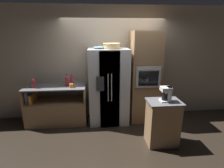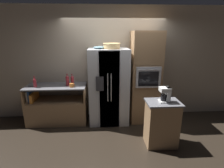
{
  "view_description": "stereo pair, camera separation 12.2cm",
  "coord_description": "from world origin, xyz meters",
  "px_view_note": "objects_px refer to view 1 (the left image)",
  "views": [
    {
      "loc": [
        -0.43,
        -3.94,
        2.17
      ],
      "look_at": [
        -0.07,
        -0.0,
        1.0
      ],
      "focal_mm": 28.0,
      "sensor_mm": 36.0,
      "label": 1
    },
    {
      "loc": [
        -0.31,
        -3.95,
        2.17
      ],
      "look_at": [
        -0.07,
        -0.0,
        1.0
      ],
      "focal_mm": 28.0,
      "sensor_mm": 36.0,
      "label": 2
    }
  ],
  "objects_px": {
    "bottle_tall": "(72,80)",
    "fruit_bowl": "(99,47)",
    "wall_oven": "(144,77)",
    "mug": "(71,86)",
    "refrigerator": "(109,87)",
    "coffee_maker": "(167,94)",
    "bottle_wide": "(34,83)",
    "wicker_basket": "(112,46)",
    "bottle_short": "(67,81)"
  },
  "relations": [
    {
      "from": "bottle_tall",
      "to": "mug",
      "type": "xyz_separation_m",
      "value": [
        0.01,
        -0.16,
        -0.08
      ]
    },
    {
      "from": "refrigerator",
      "to": "bottle_wide",
      "type": "relative_size",
      "value": 6.9
    },
    {
      "from": "bottle_wide",
      "to": "mug",
      "type": "xyz_separation_m",
      "value": [
        0.84,
        -0.03,
        -0.07
      ]
    },
    {
      "from": "bottle_wide",
      "to": "mug",
      "type": "bearing_deg",
      "value": -2.25
    },
    {
      "from": "fruit_bowl",
      "to": "coffee_maker",
      "type": "xyz_separation_m",
      "value": [
        1.23,
        -1.06,
        -0.78
      ]
    },
    {
      "from": "wall_oven",
      "to": "bottle_tall",
      "type": "distance_m",
      "value": 1.76
    },
    {
      "from": "wicker_basket",
      "to": "bottle_tall",
      "type": "bearing_deg",
      "value": 173.07
    },
    {
      "from": "bottle_tall",
      "to": "bottle_wide",
      "type": "bearing_deg",
      "value": -171.71
    },
    {
      "from": "wicker_basket",
      "to": "coffee_maker",
      "type": "distance_m",
      "value": 1.59
    },
    {
      "from": "refrigerator",
      "to": "wicker_basket",
      "type": "bearing_deg",
      "value": -39.89
    },
    {
      "from": "bottle_wide",
      "to": "mug",
      "type": "distance_m",
      "value": 0.85
    },
    {
      "from": "coffee_maker",
      "to": "fruit_bowl",
      "type": "bearing_deg",
      "value": 139.37
    },
    {
      "from": "bottle_tall",
      "to": "refrigerator",
      "type": "bearing_deg",
      "value": -3.72
    },
    {
      "from": "bottle_tall",
      "to": "mug",
      "type": "height_order",
      "value": "bottle_tall"
    },
    {
      "from": "bottle_tall",
      "to": "mug",
      "type": "distance_m",
      "value": 0.18
    },
    {
      "from": "fruit_bowl",
      "to": "bottle_wide",
      "type": "relative_size",
      "value": 1.09
    },
    {
      "from": "bottle_wide",
      "to": "mug",
      "type": "relative_size",
      "value": 2.06
    },
    {
      "from": "wall_oven",
      "to": "mug",
      "type": "distance_m",
      "value": 1.76
    },
    {
      "from": "bottle_tall",
      "to": "fruit_bowl",
      "type": "bearing_deg",
      "value": -3.64
    },
    {
      "from": "wicker_basket",
      "to": "bottle_short",
      "type": "xyz_separation_m",
      "value": [
        -1.06,
        0.1,
        -0.81
      ]
    },
    {
      "from": "bottle_tall",
      "to": "bottle_wide",
      "type": "height_order",
      "value": "bottle_tall"
    },
    {
      "from": "fruit_bowl",
      "to": "bottle_short",
      "type": "relative_size",
      "value": 1.0
    },
    {
      "from": "fruit_bowl",
      "to": "bottle_wide",
      "type": "height_order",
      "value": "fruit_bowl"
    },
    {
      "from": "fruit_bowl",
      "to": "coffee_maker",
      "type": "distance_m",
      "value": 1.8
    },
    {
      "from": "mug",
      "to": "fruit_bowl",
      "type": "bearing_deg",
      "value": 9.75
    },
    {
      "from": "bottle_tall",
      "to": "mug",
      "type": "bearing_deg",
      "value": -88.11
    },
    {
      "from": "coffee_maker",
      "to": "mug",
      "type": "bearing_deg",
      "value": 153.47
    },
    {
      "from": "fruit_bowl",
      "to": "bottle_short",
      "type": "bearing_deg",
      "value": 177.82
    },
    {
      "from": "wicker_basket",
      "to": "coffee_maker",
      "type": "relative_size",
      "value": 1.36
    },
    {
      "from": "refrigerator",
      "to": "bottle_wide",
      "type": "bearing_deg",
      "value": -177.82
    },
    {
      "from": "wall_oven",
      "to": "bottle_wide",
      "type": "xyz_separation_m",
      "value": [
        -2.6,
        -0.11,
        -0.05
      ]
    },
    {
      "from": "mug",
      "to": "coffee_maker",
      "type": "bearing_deg",
      "value": -26.53
    },
    {
      "from": "wall_oven",
      "to": "mug",
      "type": "relative_size",
      "value": 17.26
    },
    {
      "from": "bottle_tall",
      "to": "coffee_maker",
      "type": "xyz_separation_m",
      "value": [
        1.89,
        -1.1,
        -0.0
      ]
    },
    {
      "from": "bottle_short",
      "to": "coffee_maker",
      "type": "relative_size",
      "value": 1.02
    },
    {
      "from": "wall_oven",
      "to": "wicker_basket",
      "type": "xyz_separation_m",
      "value": [
        -0.81,
        -0.1,
        0.78
      ]
    },
    {
      "from": "wicker_basket",
      "to": "bottle_short",
      "type": "height_order",
      "value": "wicker_basket"
    },
    {
      "from": "bottle_short",
      "to": "coffee_maker",
      "type": "distance_m",
      "value": 2.28
    },
    {
      "from": "wicker_basket",
      "to": "wall_oven",
      "type": "bearing_deg",
      "value": 7.01
    },
    {
      "from": "bottle_tall",
      "to": "bottle_short",
      "type": "distance_m",
      "value": 0.11
    },
    {
      "from": "wall_oven",
      "to": "mug",
      "type": "bearing_deg",
      "value": -175.42
    },
    {
      "from": "wall_oven",
      "to": "bottle_short",
      "type": "bearing_deg",
      "value": 179.94
    },
    {
      "from": "refrigerator",
      "to": "bottle_short",
      "type": "relative_size",
      "value": 6.36
    },
    {
      "from": "mug",
      "to": "bottle_wide",
      "type": "bearing_deg",
      "value": 177.75
    },
    {
      "from": "refrigerator",
      "to": "wicker_basket",
      "type": "xyz_separation_m",
      "value": [
        0.07,
        -0.06,
        0.98
      ]
    },
    {
      "from": "wall_oven",
      "to": "bottle_tall",
      "type": "bearing_deg",
      "value": 179.52
    },
    {
      "from": "refrigerator",
      "to": "mug",
      "type": "relative_size",
      "value": 14.18
    },
    {
      "from": "fruit_bowl",
      "to": "bottle_tall",
      "type": "relative_size",
      "value": 1.02
    },
    {
      "from": "bottle_tall",
      "to": "mug",
      "type": "relative_size",
      "value": 2.19
    },
    {
      "from": "refrigerator",
      "to": "coffee_maker",
      "type": "bearing_deg",
      "value": -45.62
    }
  ]
}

